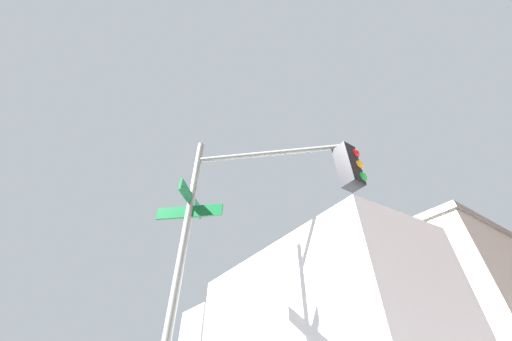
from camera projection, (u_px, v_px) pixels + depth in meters
The scene contains 2 objects.
traffic_signal_near at pixel (267, 207), 4.04m from camera, with size 2.32×2.63×5.14m.
building_stucco at pixel (430, 326), 21.70m from camera, with size 17.83×20.92×8.87m.
Camera 1 is at (-3.53, -7.67, 1.62)m, focal length 18.11 mm.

